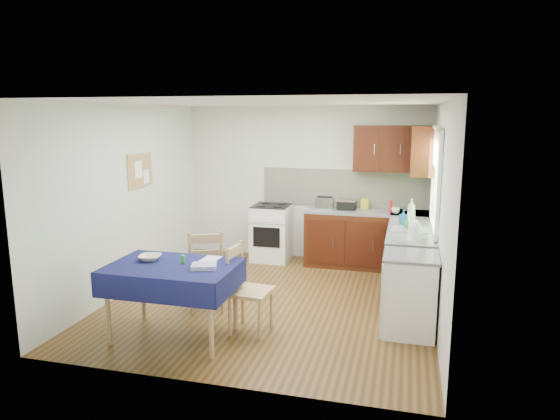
% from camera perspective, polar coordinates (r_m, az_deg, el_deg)
% --- Properties ---
extents(floor, '(4.20, 4.20, 0.00)m').
position_cam_1_polar(floor, '(6.54, -0.93, -10.30)').
color(floor, '#442E12').
rests_on(floor, ground).
extents(ceiling, '(4.00, 4.20, 0.02)m').
position_cam_1_polar(ceiling, '(6.10, -1.00, 12.18)').
color(ceiling, white).
rests_on(ceiling, wall_back).
extents(wall_back, '(4.00, 0.02, 2.50)m').
position_cam_1_polar(wall_back, '(8.22, 2.93, 3.07)').
color(wall_back, silver).
rests_on(wall_back, ground).
extents(wall_front, '(4.00, 0.02, 2.50)m').
position_cam_1_polar(wall_front, '(4.26, -8.51, -4.32)').
color(wall_front, silver).
rests_on(wall_front, ground).
extents(wall_left, '(0.02, 4.20, 2.50)m').
position_cam_1_polar(wall_left, '(6.99, -16.98, 1.25)').
color(wall_left, silver).
rests_on(wall_left, ground).
extents(wall_right, '(0.02, 4.20, 2.50)m').
position_cam_1_polar(wall_right, '(5.99, 17.81, -0.32)').
color(wall_right, silver).
rests_on(wall_right, ground).
extents(base_cabinets, '(1.90, 2.30, 0.86)m').
position_cam_1_polar(base_cabinets, '(7.39, 11.93, -4.51)').
color(base_cabinets, '#321508').
rests_on(base_cabinets, ground).
extents(worktop_back, '(1.90, 0.60, 0.04)m').
position_cam_1_polar(worktop_back, '(7.84, 10.00, -0.20)').
color(worktop_back, slate).
rests_on(worktop_back, base_cabinets).
extents(worktop_right, '(0.60, 1.70, 0.04)m').
position_cam_1_polar(worktop_right, '(6.69, 14.77, -2.28)').
color(worktop_right, slate).
rests_on(worktop_right, base_cabinets).
extents(worktop_corner, '(0.60, 0.60, 0.04)m').
position_cam_1_polar(worktop_corner, '(7.82, 14.76, -0.42)').
color(worktop_corner, slate).
rests_on(worktop_corner, base_cabinets).
extents(splashback, '(2.70, 0.02, 0.60)m').
position_cam_1_polar(splashback, '(8.10, 7.42, 2.53)').
color(splashback, '#EDE2C9').
rests_on(splashback, wall_back).
extents(upper_cabinets, '(1.20, 0.85, 0.70)m').
position_cam_1_polar(upper_cabinets, '(7.70, 13.79, 6.74)').
color(upper_cabinets, '#321508').
rests_on(upper_cabinets, wall_back).
extents(stove, '(0.60, 0.61, 0.92)m').
position_cam_1_polar(stove, '(8.19, -0.98, -2.58)').
color(stove, white).
rests_on(stove, ground).
extents(window, '(0.04, 1.48, 1.26)m').
position_cam_1_polar(window, '(6.62, 17.44, 4.22)').
color(window, '#2A5824').
rests_on(window, wall_right).
extents(fridge, '(0.58, 0.60, 0.89)m').
position_cam_1_polar(fridge, '(5.66, 14.57, -9.29)').
color(fridge, white).
rests_on(fridge, ground).
extents(corkboard, '(0.04, 0.62, 0.47)m').
position_cam_1_polar(corkboard, '(7.19, -15.69, 4.38)').
color(corkboard, '#A97B54').
rests_on(corkboard, wall_left).
extents(dining_table, '(1.33, 0.90, 0.81)m').
position_cam_1_polar(dining_table, '(5.41, -12.17, -7.21)').
color(dining_table, '#101241').
rests_on(dining_table, ground).
extents(chair_far, '(0.59, 0.59, 1.01)m').
position_cam_1_polar(chair_far, '(6.12, -8.45, -6.60)').
color(chair_far, '#A97B54').
rests_on(chair_far, ground).
extents(chair_near, '(0.47, 0.47, 0.98)m').
position_cam_1_polar(chair_near, '(5.51, -3.86, -8.71)').
color(chair_near, '#A97B54').
rests_on(chair_near, ground).
extents(toaster, '(0.28, 0.17, 0.21)m').
position_cam_1_polar(toaster, '(7.82, 5.12, 0.76)').
color(toaster, '#BCBCC1').
rests_on(toaster, worktop_back).
extents(sandwich_press, '(0.28, 0.24, 0.16)m').
position_cam_1_polar(sandwich_press, '(7.85, 7.62, 0.64)').
color(sandwich_press, black).
rests_on(sandwich_press, worktop_back).
extents(sauce_bottle, '(0.04, 0.04, 0.20)m').
position_cam_1_polar(sauce_bottle, '(7.70, 12.55, 0.40)').
color(sauce_bottle, red).
rests_on(sauce_bottle, worktop_back).
extents(yellow_packet, '(0.14, 0.12, 0.16)m').
position_cam_1_polar(yellow_packet, '(7.97, 9.67, 0.71)').
color(yellow_packet, gold).
rests_on(yellow_packet, worktop_back).
extents(dish_rack, '(0.45, 0.34, 0.21)m').
position_cam_1_polar(dish_rack, '(6.59, 14.59, -2.06)').
color(dish_rack, '#98979D').
rests_on(dish_rack, worktop_right).
extents(kettle, '(0.15, 0.15, 0.25)m').
position_cam_1_polar(kettle, '(6.07, 15.12, -2.35)').
color(kettle, white).
rests_on(kettle, worktop_right).
extents(cup, '(0.12, 0.12, 0.09)m').
position_cam_1_polar(cup, '(7.66, 13.07, -0.07)').
color(cup, white).
rests_on(cup, worktop_back).
extents(soap_bottle_a, '(0.15, 0.15, 0.30)m').
position_cam_1_polar(soap_bottle_a, '(7.22, 14.78, 0.05)').
color(soap_bottle_a, white).
rests_on(soap_bottle_a, worktop_right).
extents(soap_bottle_b, '(0.12, 0.12, 0.20)m').
position_cam_1_polar(soap_bottle_b, '(6.91, 13.91, -0.80)').
color(soap_bottle_b, '#1B5CA2').
rests_on(soap_bottle_b, worktop_right).
extents(soap_bottle_c, '(0.15, 0.15, 0.17)m').
position_cam_1_polar(soap_bottle_c, '(6.65, 14.55, -1.40)').
color(soap_bottle_c, green).
rests_on(soap_bottle_c, worktop_right).
extents(plate_bowl, '(0.28, 0.28, 0.06)m').
position_cam_1_polar(plate_bowl, '(5.59, -14.62, -5.29)').
color(plate_bowl, beige).
rests_on(plate_bowl, dining_table).
extents(book, '(0.19, 0.26, 0.02)m').
position_cam_1_polar(book, '(5.50, -8.79, -5.54)').
color(book, white).
rests_on(book, dining_table).
extents(spice_jar, '(0.04, 0.04, 0.09)m').
position_cam_1_polar(spice_jar, '(5.38, -11.04, -5.58)').
color(spice_jar, green).
rests_on(spice_jar, dining_table).
extents(tea_towel, '(0.30, 0.26, 0.04)m').
position_cam_1_polar(tea_towel, '(5.19, -8.69, -6.38)').
color(tea_towel, navy).
rests_on(tea_towel, dining_table).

